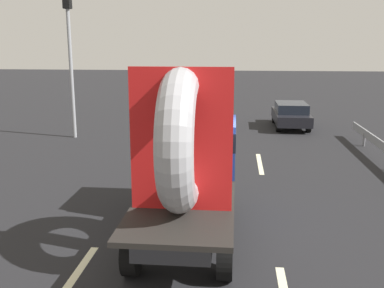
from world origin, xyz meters
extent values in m
plane|color=black|center=(0.00, 0.00, 0.00)|extent=(120.00, 120.00, 0.00)
cylinder|color=black|center=(-1.04, 0.73, 0.44)|extent=(0.28, 0.88, 0.88)
cylinder|color=black|center=(0.66, 0.73, 0.44)|extent=(0.28, 0.88, 0.88)
cylinder|color=black|center=(-1.04, -2.56, 0.44)|extent=(0.28, 0.88, 0.88)
cylinder|color=black|center=(0.66, -2.56, 0.44)|extent=(0.28, 0.88, 0.88)
cube|color=black|center=(-0.19, -0.97, 0.87)|extent=(1.30, 5.23, 0.25)
cube|color=navy|center=(-0.19, 0.73, 1.67)|extent=(2.00, 1.82, 1.35)
cube|color=black|center=(-0.19, 0.68, 1.97)|extent=(2.02, 1.73, 0.44)
cube|color=black|center=(-0.19, -1.88, 1.05)|extent=(2.00, 3.41, 0.10)
cube|color=black|center=(-0.19, -0.23, 1.65)|extent=(1.80, 0.08, 1.10)
torus|color=#9E9EA3|center=(-0.19, -2.03, 2.44)|extent=(0.66, 2.68, 2.68)
cube|color=red|center=(-0.19, -2.03, 2.44)|extent=(1.90, 0.03, 2.68)
cylinder|color=black|center=(2.87, 13.91, 0.29)|extent=(0.20, 0.59, 0.59)
cylinder|color=black|center=(4.30, 13.91, 0.29)|extent=(0.20, 0.59, 0.59)
cylinder|color=black|center=(2.87, 11.45, 0.29)|extent=(0.20, 0.59, 0.59)
cylinder|color=black|center=(4.30, 11.45, 0.29)|extent=(0.20, 0.59, 0.59)
cube|color=black|center=(3.58, 12.68, 0.54)|extent=(1.65, 3.85, 0.50)
cube|color=black|center=(3.58, 12.59, 1.03)|extent=(1.48, 2.15, 0.46)
cylinder|color=gray|center=(-6.43, 9.22, 2.80)|extent=(0.16, 0.16, 5.61)
cylinder|color=slate|center=(6.13, 8.66, 0.28)|extent=(0.10, 0.10, 0.55)
cube|color=beige|center=(-2.07, -2.89, 0.00)|extent=(0.16, 2.62, 0.01)
cube|color=beige|center=(-2.07, 4.69, 0.00)|extent=(0.16, 2.22, 0.01)
cube|color=beige|center=(1.70, 5.47, 0.00)|extent=(0.16, 2.77, 0.01)
camera|label=1|loc=(0.80, -9.95, 4.18)|focal=41.68mm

